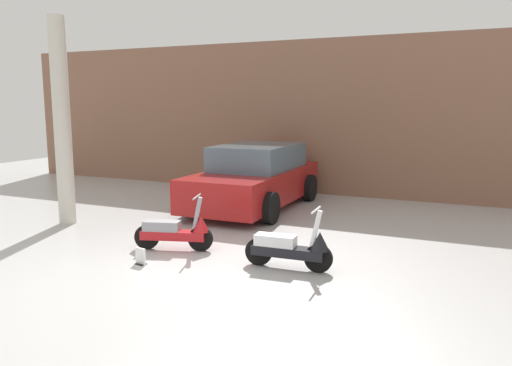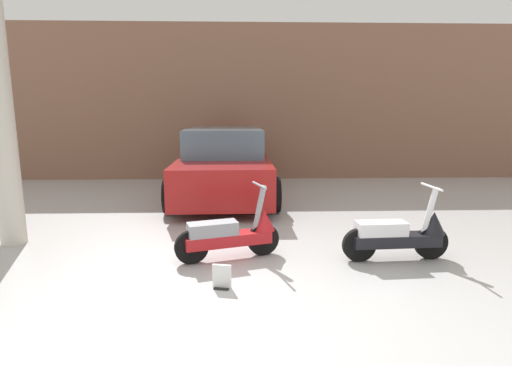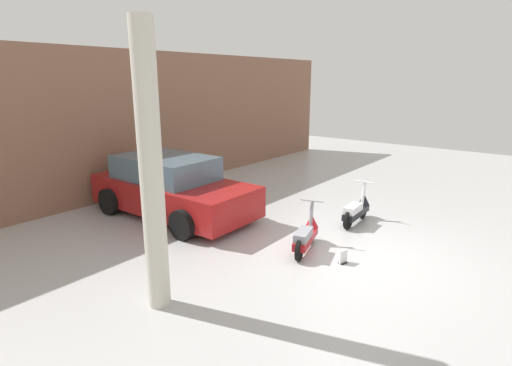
% 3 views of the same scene
% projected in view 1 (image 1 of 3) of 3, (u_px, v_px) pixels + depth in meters
% --- Properties ---
extents(ground_plane, '(28.00, 28.00, 0.00)m').
position_uv_depth(ground_plane, '(163.00, 271.00, 7.40)').
color(ground_plane, '#B2B2B2').
extents(wall_back, '(19.60, 0.12, 4.15)m').
position_uv_depth(wall_back, '(314.00, 118.00, 13.51)').
color(wall_back, '#845B47').
rests_on(wall_back, ground_plane).
extents(scooter_front_left, '(1.31, 0.64, 0.94)m').
position_uv_depth(scooter_front_left, '(177.00, 231.00, 8.38)').
color(scooter_front_left, black).
rests_on(scooter_front_left, ground_plane).
extents(scooter_front_right, '(1.36, 0.49, 0.95)m').
position_uv_depth(scooter_front_right, '(292.00, 247.00, 7.42)').
color(scooter_front_right, black).
rests_on(scooter_front_right, ground_plane).
extents(car_rear_left, '(2.18, 4.41, 1.49)m').
position_uv_depth(car_rear_left, '(255.00, 178.00, 11.84)').
color(car_rear_left, maroon).
rests_on(car_rear_left, ground_plane).
extents(placard_near_left_scooter, '(0.20, 0.15, 0.26)m').
position_uv_depth(placard_near_left_scooter, '(141.00, 257.00, 7.67)').
color(placard_near_left_scooter, black).
rests_on(placard_near_left_scooter, ground_plane).
extents(support_column_side, '(0.34, 0.34, 4.15)m').
position_uv_depth(support_column_side, '(62.00, 123.00, 9.99)').
color(support_column_side, beige).
rests_on(support_column_side, ground_plane).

